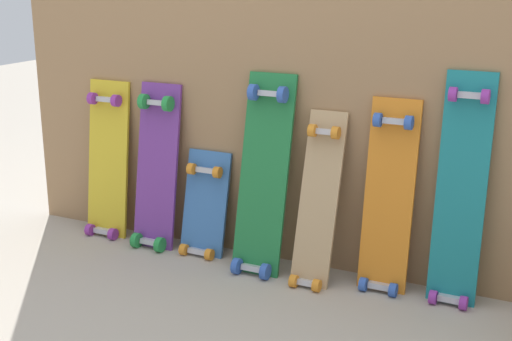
# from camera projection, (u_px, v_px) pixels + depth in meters

# --- Properties ---
(ground_plane) EXTENTS (12.00, 12.00, 0.00)m
(ground_plane) POSITION_uv_depth(u_px,v_px,m) (263.00, 260.00, 3.22)
(ground_plane) COLOR #A89E8E
(plywood_wall_panel) EXTENTS (2.59, 0.04, 1.46)m
(plywood_wall_panel) POSITION_uv_depth(u_px,v_px,m) (270.00, 99.00, 3.08)
(plywood_wall_panel) COLOR #99724C
(plywood_wall_panel) RESTS_ON ground
(skateboard_yellow) EXTENTS (0.22, 0.17, 0.83)m
(skateboard_yellow) POSITION_uv_depth(u_px,v_px,m) (108.00, 166.00, 3.46)
(skateboard_yellow) COLOR gold
(skateboard_yellow) RESTS_ON ground
(skateboard_purple) EXTENTS (0.21, 0.21, 0.83)m
(skateboard_purple) POSITION_uv_depth(u_px,v_px,m) (156.00, 173.00, 3.32)
(skateboard_purple) COLOR #6B338C
(skateboard_purple) RESTS_ON ground
(skateboard_blue) EXTENTS (0.22, 0.18, 0.54)m
(skateboard_blue) POSITION_uv_depth(u_px,v_px,m) (204.00, 211.00, 3.26)
(skateboard_blue) COLOR #386BAD
(skateboard_blue) RESTS_ON ground
(skateboard_green) EXTENTS (0.22, 0.27, 0.91)m
(skateboard_green) POSITION_uv_depth(u_px,v_px,m) (263.00, 182.00, 3.04)
(skateboard_green) COLOR #1E7238
(skateboard_green) RESTS_ON ground
(skateboard_natural) EXTENTS (0.16, 0.27, 0.78)m
(skateboard_natural) POSITION_uv_depth(u_px,v_px,m) (317.00, 207.00, 2.94)
(skateboard_natural) COLOR tan
(skateboard_natural) RESTS_ON ground
(skateboard_orange) EXTENTS (0.20, 0.18, 0.85)m
(skateboard_orange) POSITION_uv_depth(u_px,v_px,m) (388.00, 204.00, 2.86)
(skateboard_orange) COLOR orange
(skateboard_orange) RESTS_ON ground
(skateboard_teal) EXTENTS (0.19, 0.18, 0.98)m
(skateboard_teal) POSITION_uv_depth(u_px,v_px,m) (460.00, 199.00, 2.73)
(skateboard_teal) COLOR #197A7F
(skateboard_teal) RESTS_ON ground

